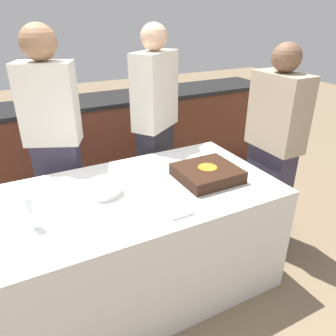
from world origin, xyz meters
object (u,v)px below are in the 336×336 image
object	(u,v)px
wine_glass	(30,208)
person_standing_back	(55,142)
person_cutting_cake	(156,129)
cake	(207,173)
person_seated_right	(273,151)
plate_stack	(105,188)

from	to	relation	value
wine_glass	person_standing_back	bearing A→B (deg)	71.96
wine_glass	person_cutting_cake	bearing A→B (deg)	37.08
cake	person_cutting_cake	world-z (taller)	person_cutting_cake
person_cutting_cake	person_standing_back	xyz separation A→B (m)	(-0.78, 0.00, 0.03)
person_seated_right	person_standing_back	xyz separation A→B (m)	(-1.39, 0.68, 0.09)
wine_glass	person_standing_back	xyz separation A→B (m)	(0.26, 0.78, 0.02)
cake	wine_glass	distance (m)	1.04
person_seated_right	wine_glass	bearing A→B (deg)	-86.32
person_seated_right	person_standing_back	size ratio (longest dim) A/B	0.93
person_cutting_cake	person_standing_back	world-z (taller)	person_standing_back
cake	person_standing_back	distance (m)	1.09
person_cutting_cake	wine_glass	bearing A→B (deg)	1.69
plate_stack	person_cutting_cake	distance (m)	0.89
person_seated_right	person_standing_back	world-z (taller)	person_standing_back
plate_stack	wine_glass	distance (m)	0.44
person_cutting_cake	person_seated_right	xyz separation A→B (m)	(0.61, -0.68, -0.06)
person_cutting_cake	person_seated_right	distance (m)	0.91
plate_stack	person_cutting_cake	xyz separation A→B (m)	(0.63, 0.63, 0.06)
cake	plate_stack	bearing A→B (deg)	169.38
plate_stack	person_standing_back	distance (m)	0.65
person_cutting_cake	person_seated_right	size ratio (longest dim) A/B	1.07
person_cutting_cake	person_standing_back	bearing A→B (deg)	-35.39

